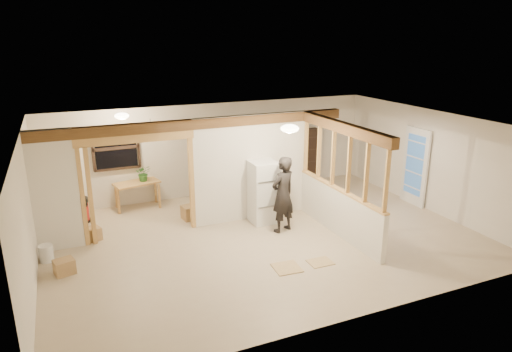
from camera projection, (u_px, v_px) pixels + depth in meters
name	position (u px, v px, depth m)	size (l,w,h in m)	color
floor	(264.00, 238.00, 9.93)	(9.00, 6.50, 0.01)	#BDAA8C
ceiling	(265.00, 124.00, 9.19)	(9.00, 6.50, 0.01)	white
wall_back	(215.00, 149.00, 12.41)	(9.00, 0.01, 2.50)	white
wall_front	(356.00, 246.00, 6.71)	(9.00, 0.01, 2.50)	white
wall_left	(27.00, 215.00, 7.85)	(0.01, 6.50, 2.50)	white
wall_right	(430.00, 161.00, 11.27)	(0.01, 6.50, 2.50)	white
partition_left_stub	(55.00, 191.00, 9.07)	(0.90, 0.12, 2.50)	silver
partition_center	(251.00, 168.00, 10.69)	(2.80, 0.12, 2.50)	silver
doorway_frame	(139.00, 188.00, 9.74)	(2.46, 0.14, 2.20)	tan
header_beam_back	(200.00, 124.00, 9.90)	(7.00, 0.18, 0.22)	brown
header_beam_right	(343.00, 128.00, 9.48)	(0.18, 3.30, 0.22)	brown
pony_wall	(338.00, 212.00, 10.04)	(0.12, 3.20, 1.00)	silver
stud_partition	(341.00, 161.00, 9.69)	(0.14, 3.20, 1.32)	tan
window_back	(116.00, 148.00, 11.26)	(1.12, 0.10, 1.10)	black
french_door	(415.00, 167.00, 11.66)	(0.12, 0.86, 2.00)	white
ceiling_dome_main	(290.00, 129.00, 8.87)	(0.36, 0.36, 0.16)	#FFEABF
ceiling_dome_util	(122.00, 116.00, 10.26)	(0.32, 0.32, 0.14)	#FFEABF
hanging_bulb	(151.00, 133.00, 9.92)	(0.07, 0.07, 0.07)	#FFD88C
refrigerator	(263.00, 192.00, 10.59)	(0.60, 0.59, 1.46)	white
woman	(283.00, 194.00, 10.03)	(0.63, 0.41, 1.73)	black
work_table	(138.00, 195.00, 11.55)	(1.09, 0.55, 0.69)	tan
potted_plant	(144.00, 173.00, 11.48)	(0.37, 0.32, 0.41)	#3F7A2E
shop_vac	(80.00, 210.00, 10.68)	(0.46, 0.46, 0.60)	#A51811
bookshelf	(304.00, 157.00, 13.37)	(0.81, 0.27, 1.63)	black
bucket	(46.00, 253.00, 8.85)	(0.26, 0.26, 0.33)	white
box_util_a	(191.00, 212.00, 10.90)	(0.39, 0.34, 0.34)	#A98252
box_util_b	(93.00, 234.00, 9.79)	(0.30, 0.30, 0.28)	#A98252
box_front	(64.00, 267.00, 8.39)	(0.35, 0.28, 0.28)	#A98252
floor_panel_near	(287.00, 268.00, 8.62)	(0.50, 0.50, 0.02)	tan
floor_panel_far	(320.00, 262.00, 8.84)	(0.46, 0.37, 0.01)	tan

